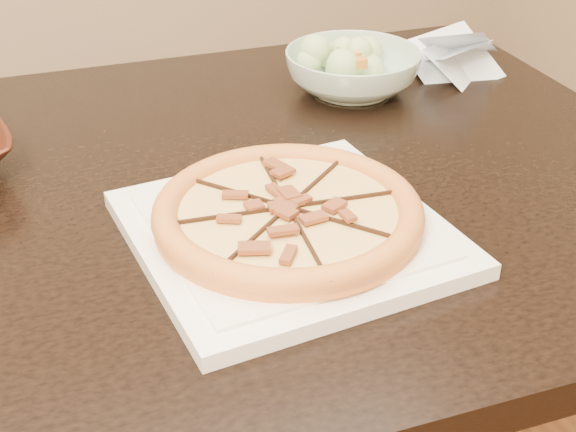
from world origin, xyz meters
name	(u,v)px	position (x,y,z in m)	size (l,w,h in m)	color
dining_table	(142,268)	(-0.03, -0.08, 0.65)	(1.41, 0.95, 0.75)	black
plate	(288,232)	(0.10, -0.24, 0.76)	(0.33, 0.33, 0.02)	white
pizza	(288,213)	(0.10, -0.24, 0.78)	(0.28, 0.28, 0.03)	#D6873B
salad_bowl	(352,72)	(0.34, 0.10, 0.78)	(0.20, 0.20, 0.06)	silver
salad	(354,40)	(0.34, 0.10, 0.83)	(0.09, 0.11, 0.04)	beige
cling_film	(451,59)	(0.52, 0.10, 0.78)	(0.18, 0.15, 0.05)	white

